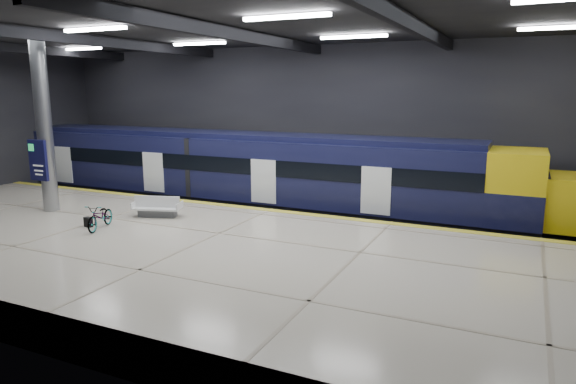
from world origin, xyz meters
The scene contains 10 objects.
ground centered at (0.00, 0.00, 0.00)m, with size 30.00×30.00×0.00m, color black.
room_shell centered at (0.00, 0.00, 5.72)m, with size 30.10×16.10×8.05m.
platform centered at (0.00, -2.50, 0.55)m, with size 30.00×11.00×1.10m, color beige.
safety_strip centered at (0.00, 2.75, 1.11)m, with size 30.00×0.40×0.01m, color gold.
rails centered at (0.00, 5.50, 0.08)m, with size 30.00×1.52×0.16m.
train centered at (-2.15, 5.50, 2.06)m, with size 29.40×2.84×3.79m.
bench centered at (-3.40, -0.04, 1.39)m, with size 1.98×1.29×0.81m.
bicycle centered at (-4.07, -2.28, 1.55)m, with size 0.60×1.72×0.90m, color #99999E.
pannier_bag centered at (-4.67, -2.28, 1.28)m, with size 0.30×0.18×0.35m, color black.
info_column centered at (-8.00, -1.03, 4.46)m, with size 0.90×0.78×6.90m.
Camera 1 is at (9.27, -15.34, 5.93)m, focal length 32.00 mm.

